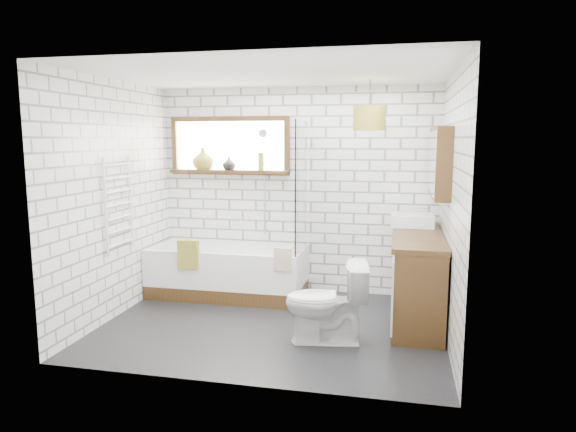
% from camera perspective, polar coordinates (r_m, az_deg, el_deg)
% --- Properties ---
extents(floor, '(3.40, 2.60, 0.01)m').
position_cam_1_polar(floor, '(5.36, -1.80, -12.07)').
color(floor, black).
rests_on(floor, ground).
extents(ceiling, '(3.40, 2.60, 0.01)m').
position_cam_1_polar(ceiling, '(5.06, -1.94, 15.62)').
color(ceiling, white).
rests_on(ceiling, ground).
extents(wall_back, '(3.40, 0.01, 2.50)m').
position_cam_1_polar(wall_back, '(6.32, 1.01, 2.81)').
color(wall_back, white).
rests_on(wall_back, ground).
extents(wall_front, '(3.40, 0.01, 2.50)m').
position_cam_1_polar(wall_front, '(3.82, -6.62, -1.05)').
color(wall_front, white).
rests_on(wall_front, ground).
extents(wall_left, '(0.01, 2.60, 2.50)m').
position_cam_1_polar(wall_left, '(5.71, -18.70, 1.74)').
color(wall_left, white).
rests_on(wall_left, ground).
extents(wall_right, '(0.01, 2.60, 2.50)m').
position_cam_1_polar(wall_right, '(4.93, 17.73, 0.77)').
color(wall_right, white).
rests_on(wall_right, ground).
extents(window, '(1.52, 0.16, 0.68)m').
position_cam_1_polar(window, '(6.47, -6.53, 7.76)').
color(window, '#301D0D').
rests_on(window, wall_back).
extents(towel_radiator, '(0.06, 0.52, 1.00)m').
position_cam_1_polar(towel_radiator, '(5.70, -18.29, 1.23)').
color(towel_radiator, white).
rests_on(towel_radiator, wall_left).
extents(mirror_cabinet, '(0.16, 1.20, 0.70)m').
position_cam_1_polar(mirror_cabinet, '(5.49, 16.45, 5.77)').
color(mirror_cabinet, '#301D0D').
rests_on(mirror_cabinet, wall_right).
extents(shower_riser, '(0.02, 0.02, 1.30)m').
position_cam_1_polar(shower_riser, '(6.36, -2.61, 3.74)').
color(shower_riser, silver).
rests_on(shower_riser, wall_back).
extents(bathtub, '(1.84, 0.81, 0.60)m').
position_cam_1_polar(bathtub, '(6.30, -6.66, -6.08)').
color(bathtub, white).
rests_on(bathtub, floor).
extents(shower_screen, '(0.02, 0.72, 1.50)m').
position_cam_1_polar(shower_screen, '(5.89, 1.52, 3.33)').
color(shower_screen, white).
rests_on(shower_screen, bathtub).
extents(towel_green, '(0.25, 0.07, 0.33)m').
position_cam_1_polar(towel_green, '(5.98, -11.01, -4.22)').
color(towel_green, olive).
rests_on(towel_green, bathtub).
extents(towel_beige, '(0.20, 0.05, 0.26)m').
position_cam_1_polar(towel_beige, '(5.64, -0.58, -4.83)').
color(towel_beige, tan).
rests_on(towel_beige, bathtub).
extents(vanity, '(0.51, 1.59, 0.91)m').
position_cam_1_polar(vanity, '(5.55, 14.17, -6.61)').
color(vanity, '#301D0D').
rests_on(vanity, floor).
extents(basin, '(0.46, 0.41, 0.14)m').
position_cam_1_polar(basin, '(5.93, 13.62, -0.45)').
color(basin, white).
rests_on(basin, vanity).
extents(tap, '(0.04, 0.04, 0.15)m').
position_cam_1_polar(tap, '(5.93, 15.19, 0.06)').
color(tap, silver).
rests_on(tap, vanity).
extents(toilet, '(0.54, 0.81, 0.77)m').
position_cam_1_polar(toilet, '(4.84, 4.24, -9.53)').
color(toilet, white).
rests_on(toilet, floor).
extents(vase_olive, '(0.31, 0.31, 0.28)m').
position_cam_1_polar(vase_olive, '(6.56, -9.43, 6.13)').
color(vase_olive, olive).
rests_on(vase_olive, window).
extents(vase_dark, '(0.18, 0.18, 0.17)m').
position_cam_1_polar(vase_dark, '(6.45, -6.57, 5.67)').
color(vase_dark, black).
rests_on(vase_dark, window).
extents(bottle, '(0.07, 0.07, 0.22)m').
position_cam_1_polar(bottle, '(6.32, -3.02, 5.87)').
color(bottle, olive).
rests_on(bottle, window).
extents(pendant, '(0.34, 0.34, 0.25)m').
position_cam_1_polar(pendant, '(5.54, 9.03, 10.70)').
color(pendant, olive).
rests_on(pendant, ceiling).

